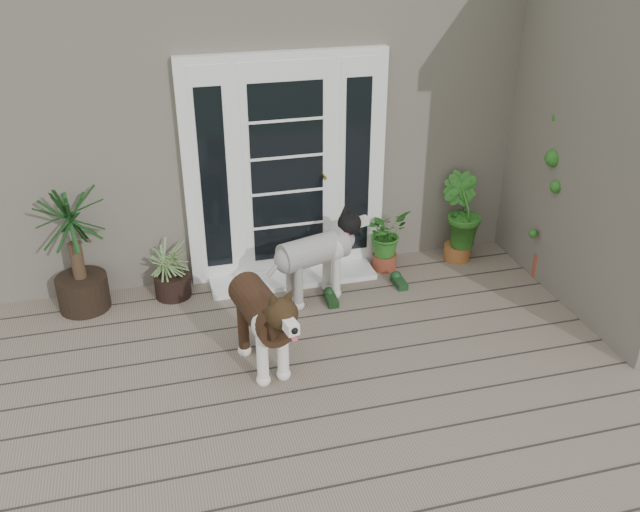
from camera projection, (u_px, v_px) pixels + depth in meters
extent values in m
cube|color=#6B5B4C|center=(380.00, 413.00, 5.10)|extent=(6.20, 4.60, 0.12)
cube|color=#665E54|center=(265.00, 79.00, 8.04)|extent=(7.40, 4.00, 3.10)
cube|color=white|center=(286.00, 169.00, 6.41)|extent=(1.90, 0.14, 2.15)
cube|color=white|center=(293.00, 278.00, 6.73)|extent=(1.60, 0.40, 0.05)
imported|color=#2A5F1B|center=(385.00, 244.00, 6.82)|extent=(0.58, 0.58, 0.55)
imported|color=#23611B|center=(459.00, 229.00, 6.97)|extent=(0.64, 0.64, 0.69)
imported|color=#1C621C|center=(526.00, 227.00, 7.18)|extent=(0.50, 0.50, 0.55)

